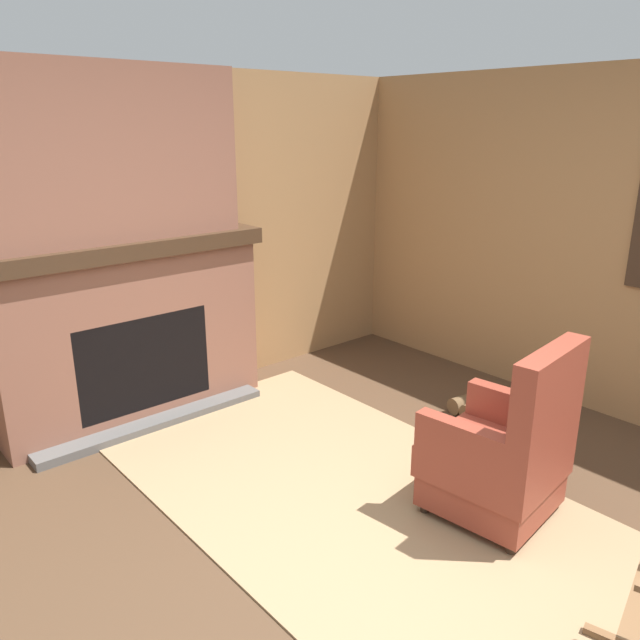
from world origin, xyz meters
name	(u,v)px	position (x,y,z in m)	size (l,w,h in m)	color
ground_plane	(378,596)	(0.00, 0.00, 0.00)	(14.00, 14.00, 0.00)	#4C3523
wood_panel_wall_left	(113,247)	(-2.63, 0.00, 1.22)	(0.06, 5.80, 2.44)	#9E7247
fireplace_hearth	(133,332)	(-2.42, 0.00, 0.65)	(0.55, 1.97, 1.31)	brown
chimney_breast	(115,154)	(-2.43, 0.00, 1.86)	(0.30, 1.64, 1.12)	brown
area_rug	(375,509)	(-0.47, 0.46, 0.01)	(3.76, 1.81, 0.01)	#997A56
armchair	(502,456)	(0.00, 0.93, 0.37)	(0.70, 0.70, 1.02)	brown
firewood_stack	(487,407)	(-0.76, 1.93, 0.06)	(0.46, 0.50, 0.13)	brown
oil_lamp_vase	(63,231)	(-2.46, -0.38, 1.40)	(0.12, 0.12, 0.27)	silver
storage_case	(208,219)	(-2.46, 0.68, 1.37)	(0.15, 0.22, 0.13)	black
decorative_plate_on_mantel	(121,220)	(-2.48, 0.01, 1.43)	(0.07, 0.25, 0.25)	#336093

